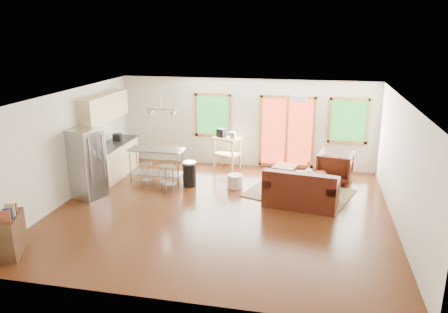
% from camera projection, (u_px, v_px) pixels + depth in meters
% --- Properties ---
extents(floor, '(7.50, 7.00, 0.02)m').
position_uv_depth(floor, '(221.00, 211.00, 9.95)').
color(floor, '#381A0B').
rests_on(floor, ground).
extents(ceiling, '(7.50, 7.00, 0.02)m').
position_uv_depth(ceiling, '(221.00, 96.00, 9.20)').
color(ceiling, silver).
rests_on(ceiling, ground).
extents(back_wall, '(7.50, 0.02, 2.60)m').
position_uv_depth(back_wall, '(246.00, 123.00, 12.87)').
color(back_wall, beige).
rests_on(back_wall, ground).
extents(left_wall, '(0.02, 7.00, 2.60)m').
position_uv_depth(left_wall, '(66.00, 147.00, 10.31)').
color(left_wall, beige).
rests_on(left_wall, ground).
extents(right_wall, '(0.02, 7.00, 2.60)m').
position_uv_depth(right_wall, '(402.00, 167.00, 8.84)').
color(right_wall, beige).
rests_on(right_wall, ground).
extents(front_wall, '(7.50, 0.02, 2.60)m').
position_uv_depth(front_wall, '(170.00, 223.00, 6.28)').
color(front_wall, beige).
rests_on(front_wall, ground).
extents(window_left, '(1.10, 0.05, 1.30)m').
position_uv_depth(window_left, '(213.00, 115.00, 12.96)').
color(window_left, '#1A5C1E').
rests_on(window_left, back_wall).
extents(french_doors, '(1.60, 0.05, 2.10)m').
position_uv_depth(french_doors, '(287.00, 132.00, 12.64)').
color(french_doors, red).
rests_on(french_doors, back_wall).
extents(window_right, '(1.10, 0.05, 1.30)m').
position_uv_depth(window_right, '(348.00, 121.00, 12.19)').
color(window_right, '#1A5C1E').
rests_on(window_right, back_wall).
extents(rug, '(2.89, 2.54, 0.02)m').
position_uv_depth(rug, '(299.00, 193.00, 10.95)').
color(rug, '#4B6241').
rests_on(rug, floor).
extents(loveseat, '(1.79, 1.19, 0.89)m').
position_uv_depth(loveseat, '(301.00, 191.00, 10.15)').
color(loveseat, '#331009').
rests_on(loveseat, floor).
extents(coffee_table, '(1.14, 0.85, 0.41)m').
position_uv_depth(coffee_table, '(313.00, 178.00, 11.02)').
color(coffee_table, '#382312').
rests_on(coffee_table, floor).
extents(armchair, '(1.01, 0.97, 0.90)m').
position_uv_depth(armchair, '(335.00, 165.00, 11.74)').
color(armchair, '#331009').
rests_on(armchair, floor).
extents(ottoman, '(0.71, 0.71, 0.39)m').
position_uv_depth(ottoman, '(285.00, 173.00, 11.93)').
color(ottoman, '#331009').
rests_on(ottoman, floor).
extents(pouf, '(0.51, 0.51, 0.35)m').
position_uv_depth(pouf, '(235.00, 181.00, 11.33)').
color(pouf, beige).
rests_on(pouf, floor).
extents(vase, '(0.21, 0.22, 0.34)m').
position_uv_depth(vase, '(309.00, 170.00, 11.14)').
color(vase, silver).
rests_on(vase, coffee_table).
extents(book, '(0.23, 0.09, 0.31)m').
position_uv_depth(book, '(317.00, 168.00, 11.17)').
color(book, brown).
rests_on(book, coffee_table).
extents(cabinets, '(0.64, 2.24, 2.30)m').
position_uv_depth(cabinets, '(110.00, 144.00, 11.96)').
color(cabinets, tan).
rests_on(cabinets, floor).
extents(refrigerator, '(0.86, 0.85, 1.71)m').
position_uv_depth(refrigerator, '(87.00, 164.00, 10.51)').
color(refrigerator, '#B7BABC').
rests_on(refrigerator, floor).
extents(island, '(1.45, 0.58, 0.92)m').
position_uv_depth(island, '(157.00, 159.00, 11.62)').
color(island, '#B7BABC').
rests_on(island, floor).
extents(cup, '(0.14, 0.12, 0.12)m').
position_uv_depth(cup, '(175.00, 147.00, 11.43)').
color(cup, silver).
rests_on(cup, island).
extents(bar_stool_a, '(0.36, 0.36, 0.65)m').
position_uv_depth(bar_stool_a, '(147.00, 169.00, 11.28)').
color(bar_stool_a, '#B7BABC').
rests_on(bar_stool_a, floor).
extents(bar_stool_b, '(0.36, 0.36, 0.64)m').
position_uv_depth(bar_stool_b, '(164.00, 172.00, 11.14)').
color(bar_stool_b, '#B7BABC').
rests_on(bar_stool_b, floor).
extents(bar_stool_c, '(0.39, 0.39, 0.68)m').
position_uv_depth(bar_stool_c, '(169.00, 173.00, 10.94)').
color(bar_stool_c, '#B7BABC').
rests_on(bar_stool_c, floor).
extents(trash_can, '(0.37, 0.37, 0.66)m').
position_uv_depth(trash_can, '(190.00, 174.00, 11.40)').
color(trash_can, black).
rests_on(trash_can, floor).
extents(kitchen_cart, '(0.90, 0.76, 1.17)m').
position_uv_depth(kitchen_cart, '(226.00, 142.00, 12.73)').
color(kitchen_cart, tan).
rests_on(kitchen_cart, floor).
extents(bookshelf, '(0.61, 0.90, 0.98)m').
position_uv_depth(bookshelf, '(11.00, 234.00, 7.95)').
color(bookshelf, '#382312').
rests_on(bookshelf, floor).
extents(ceiling_flush, '(0.35, 0.35, 0.12)m').
position_uv_depth(ceiling_flush, '(299.00, 98.00, 9.47)').
color(ceiling_flush, white).
rests_on(ceiling_flush, ceiling).
extents(pendant_light, '(0.80, 0.18, 0.79)m').
position_uv_depth(pendant_light, '(161.00, 113.00, 11.18)').
color(pendant_light, gray).
rests_on(pendant_light, ceiling).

